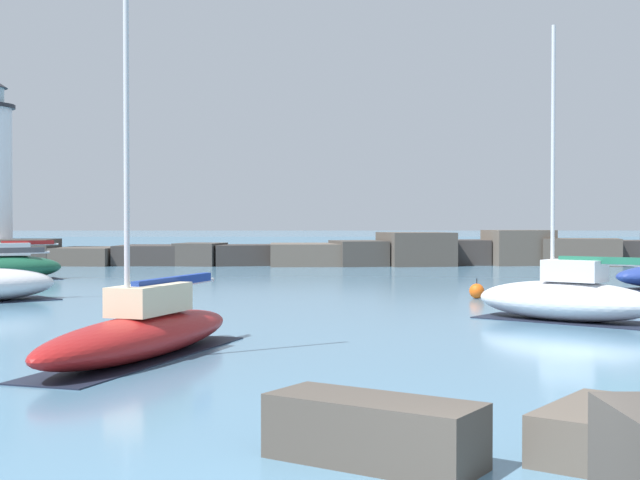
# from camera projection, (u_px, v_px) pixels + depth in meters

# --- Properties ---
(open_sea_beyond) EXTENTS (400.00, 116.00, 0.01)m
(open_sea_beyond) POSITION_uv_depth(u_px,v_px,m) (319.00, 244.00, 121.57)
(open_sea_beyond) COLOR teal
(open_sea_beyond) RESTS_ON ground
(breakwater_jetty) EXTENTS (57.03, 7.20, 2.42)m
(breakwater_jetty) POSITION_uv_depth(u_px,v_px,m) (349.00, 251.00, 61.56)
(breakwater_jetty) COLOR #4C443D
(breakwater_jetty) RESTS_ON ground
(sailboat_moored_0) EXTENTS (5.65, 5.15, 8.90)m
(sailboat_moored_0) POSITION_uv_depth(u_px,v_px,m) (566.00, 298.00, 26.65)
(sailboat_moored_0) COLOR white
(sailboat_moored_0) RESTS_ON ground
(sailboat_moored_2) EXTENTS (6.02, 4.77, 9.75)m
(sailboat_moored_2) POSITION_uv_depth(u_px,v_px,m) (6.00, 266.00, 45.45)
(sailboat_moored_2) COLOR #195138
(sailboat_moored_2) RESTS_ON ground
(sailboat_moored_3) EXTENTS (4.13, 7.91, 7.94)m
(sailboat_moored_3) POSITION_uv_depth(u_px,v_px,m) (142.00, 331.00, 19.46)
(sailboat_moored_3) COLOR maroon
(sailboat_moored_3) RESTS_ON ground
(mooring_buoy_orange_near) EXTENTS (0.58, 0.58, 0.78)m
(mooring_buoy_orange_near) POSITION_uv_depth(u_px,v_px,m) (477.00, 291.00, 34.50)
(mooring_buoy_orange_near) COLOR #EA5914
(mooring_buoy_orange_near) RESTS_ON ground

